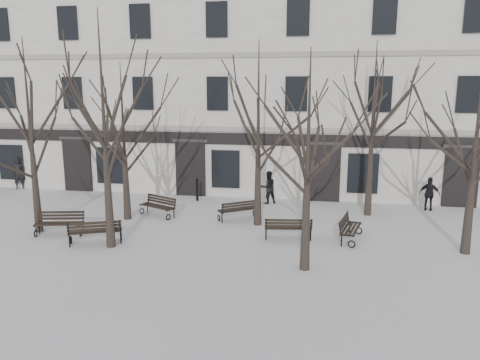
% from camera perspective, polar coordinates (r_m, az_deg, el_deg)
% --- Properties ---
extents(ground, '(100.00, 100.00, 0.00)m').
position_cam_1_polar(ground, '(17.09, -1.94, -8.53)').
color(ground, silver).
rests_on(ground, ground).
extents(building, '(40.40, 10.20, 11.40)m').
position_cam_1_polar(building, '(28.84, 3.44, 10.90)').
color(building, silver).
rests_on(building, ground).
extents(tree_0, '(5.34, 5.34, 7.63)m').
position_cam_1_polar(tree_0, '(20.01, -24.36, 7.42)').
color(tree_0, black).
rests_on(tree_0, ground).
extents(tree_1, '(5.88, 5.88, 8.40)m').
position_cam_1_polar(tree_1, '(17.08, -16.38, 9.05)').
color(tree_1, black).
rests_on(tree_1, ground).
extents(tree_2, '(4.87, 4.87, 6.96)m').
position_cam_1_polar(tree_2, '(14.49, 8.34, 5.42)').
color(tree_2, black).
rests_on(tree_2, ground).
extents(tree_3, '(5.43, 5.43, 7.75)m').
position_cam_1_polar(tree_3, '(17.65, 27.10, 6.99)').
color(tree_3, black).
rests_on(tree_3, ground).
extents(tree_4, '(4.76, 4.76, 6.80)m').
position_cam_1_polar(tree_4, '(20.69, -14.08, 6.75)').
color(tree_4, black).
rests_on(tree_4, ground).
extents(tree_5, '(5.35, 5.35, 7.64)m').
position_cam_1_polar(tree_5, '(19.19, 2.26, 8.32)').
color(tree_5, black).
rests_on(tree_5, ground).
extents(tree_6, '(5.42, 5.42, 7.74)m').
position_cam_1_polar(tree_6, '(21.50, 15.96, 8.41)').
color(tree_6, black).
rests_on(tree_6, ground).
extents(bench_0, '(1.93, 1.04, 0.93)m').
position_cam_1_polar(bench_0, '(19.91, -21.12, -4.85)').
color(bench_0, black).
rests_on(bench_0, ground).
extents(bench_1, '(2.02, 1.37, 0.97)m').
position_cam_1_polar(bench_1, '(18.29, -17.24, -5.95)').
color(bench_1, black).
rests_on(bench_1, ground).
extents(bench_2, '(1.86, 0.87, 0.90)m').
position_cam_1_polar(bench_2, '(18.09, 5.90, -5.78)').
color(bench_2, black).
rests_on(bench_2, ground).
extents(bench_3, '(1.86, 1.35, 0.90)m').
position_cam_1_polar(bench_3, '(21.51, -9.91, -3.07)').
color(bench_3, black).
rests_on(bench_3, ground).
extents(bench_4, '(1.85, 1.56, 0.92)m').
position_cam_1_polar(bench_4, '(20.51, -0.10, -3.58)').
color(bench_4, black).
rests_on(bench_4, ground).
extents(bench_5, '(1.03, 1.92, 0.92)m').
position_cam_1_polar(bench_5, '(18.45, 13.16, -5.65)').
color(bench_5, black).
rests_on(bench_5, ground).
extents(bollard_a, '(0.15, 0.15, 1.17)m').
position_cam_1_polar(bollard_a, '(23.96, -5.25, -1.09)').
color(bollard_a, black).
rests_on(bollard_a, ground).
extents(bollard_b, '(0.13, 0.13, 0.98)m').
position_cam_1_polar(bollard_b, '(23.76, 15.65, -1.84)').
color(bollard_b, black).
rests_on(bollard_b, ground).
extents(pedestrian_a, '(0.79, 0.73, 1.80)m').
position_cam_1_polar(pedestrian_a, '(29.55, -25.19, -0.96)').
color(pedestrian_a, black).
rests_on(pedestrian_a, ground).
extents(pedestrian_b, '(1.00, 0.92, 1.64)m').
position_cam_1_polar(pedestrian_b, '(23.55, 3.43, -2.85)').
color(pedestrian_b, black).
rests_on(pedestrian_b, ground).
extents(pedestrian_c, '(1.02, 0.65, 1.60)m').
position_cam_1_polar(pedestrian_c, '(23.92, 21.96, -3.47)').
color(pedestrian_c, black).
rests_on(pedestrian_c, ground).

